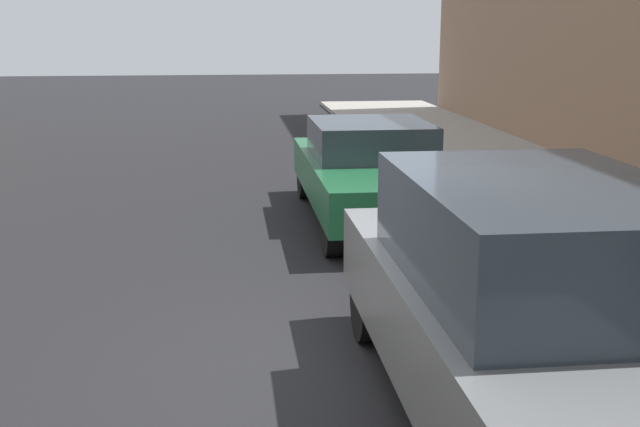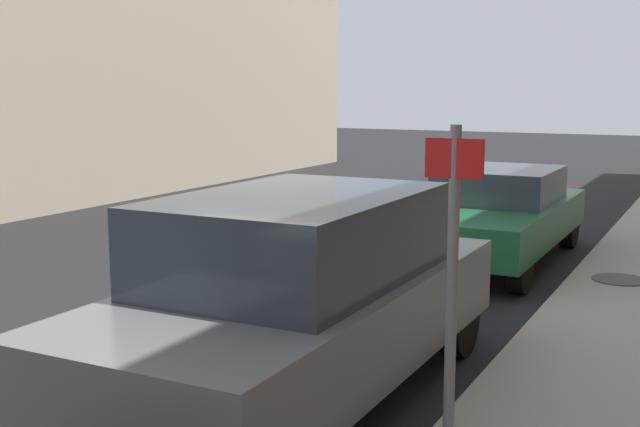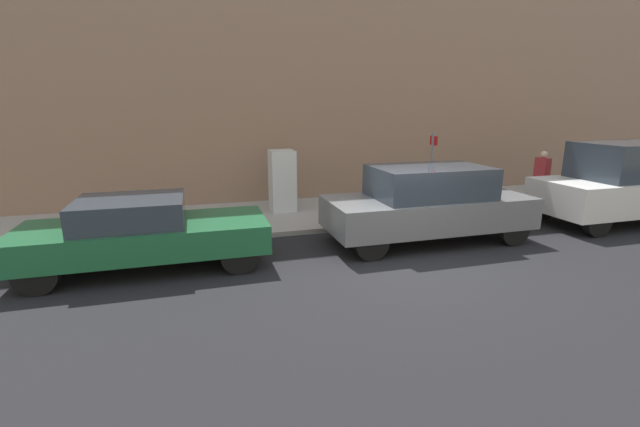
% 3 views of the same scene
% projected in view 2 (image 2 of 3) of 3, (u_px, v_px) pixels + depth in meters
% --- Properties ---
extents(ground_plane, '(80.00, 80.00, 0.00)m').
position_uv_depth(ground_plane, '(238.00, 342.00, 8.31)').
color(ground_plane, black).
extents(manhole_cover, '(0.70, 0.70, 0.02)m').
position_uv_depth(manhole_cover, '(620.00, 280.00, 10.44)').
color(manhole_cover, '#47443F').
rests_on(manhole_cover, sidewalk_slab).
extents(street_sign_post, '(0.36, 0.07, 2.27)m').
position_uv_depth(street_sign_post, '(452.00, 287.00, 4.90)').
color(street_sign_post, slate).
rests_on(street_sign_post, sidewalk_slab).
extents(parked_sedan_green, '(1.84, 4.58, 1.40)m').
position_uv_depth(parked_sedan_green, '(496.00, 214.00, 12.03)').
color(parked_sedan_green, '#1E6038').
rests_on(parked_sedan_green, ground).
extents(parked_suv_gray, '(1.92, 4.71, 1.76)m').
position_uv_depth(parked_suv_gray, '(299.00, 296.00, 6.61)').
color(parked_suv_gray, slate).
rests_on(parked_suv_gray, ground).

